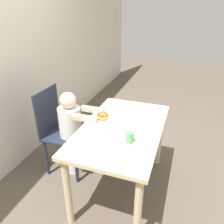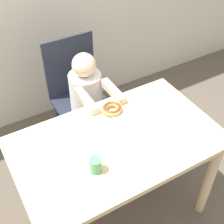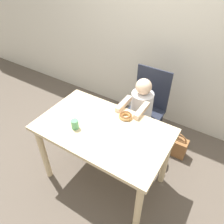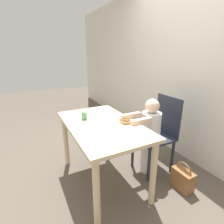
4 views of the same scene
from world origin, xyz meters
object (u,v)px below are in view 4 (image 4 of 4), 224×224
(child_figure, at_px, (150,136))
(handbag, at_px, (182,179))
(chair, at_px, (158,134))
(cup, at_px, (84,116))
(donut, at_px, (125,121))

(child_figure, bearing_deg, handbag, 18.81)
(chair, height_order, handbag, chair)
(chair, height_order, cup, chair)
(chair, relative_size, cup, 11.20)
(child_figure, relative_size, handbag, 2.91)
(handbag, bearing_deg, child_figure, -161.19)
(chair, distance_m, child_figure, 0.13)
(child_figure, height_order, cup, child_figure)
(child_figure, bearing_deg, donut, -88.96)
(chair, distance_m, donut, 0.56)
(cup, bearing_deg, chair, 70.78)
(cup, bearing_deg, child_figure, 67.55)
(donut, relative_size, cup, 1.49)
(chair, xyz_separation_m, cup, (-0.30, -0.85, 0.29))
(chair, bearing_deg, donut, -89.24)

